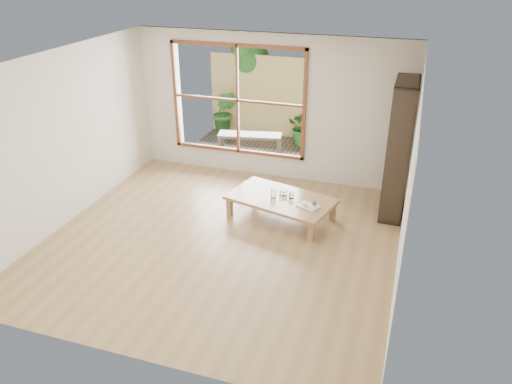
{
  "coord_description": "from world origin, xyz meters",
  "views": [
    {
      "loc": [
        2.43,
        -5.84,
        3.88
      ],
      "look_at": [
        0.34,
        0.6,
        0.55
      ],
      "focal_mm": 35.0,
      "sensor_mm": 36.0,
      "label": 1
    }
  ],
  "objects_px": {
    "bookshelf": "(399,150)",
    "low_table": "(281,200)",
    "food_tray": "(309,205)",
    "garden_bench": "(250,137)"
  },
  "relations": [
    {
      "from": "bookshelf",
      "to": "food_tray",
      "type": "distance_m",
      "value": 1.65
    },
    {
      "from": "food_tray",
      "to": "bookshelf",
      "type": "bearing_deg",
      "value": 59.41
    },
    {
      "from": "bookshelf",
      "to": "low_table",
      "type": "bearing_deg",
      "value": -155.05
    },
    {
      "from": "bookshelf",
      "to": "food_tray",
      "type": "bearing_deg",
      "value": -141.52
    },
    {
      "from": "low_table",
      "to": "garden_bench",
      "type": "distance_m",
      "value": 2.78
    },
    {
      "from": "bookshelf",
      "to": "garden_bench",
      "type": "xyz_separation_m",
      "value": [
        -3.0,
        1.66,
        -0.7
      ]
    },
    {
      "from": "low_table",
      "to": "bookshelf",
      "type": "relative_size",
      "value": 0.84
    },
    {
      "from": "low_table",
      "to": "garden_bench",
      "type": "relative_size",
      "value": 1.33
    },
    {
      "from": "low_table",
      "to": "bookshelf",
      "type": "height_order",
      "value": "bookshelf"
    },
    {
      "from": "low_table",
      "to": "bookshelf",
      "type": "xyz_separation_m",
      "value": [
        1.66,
        0.77,
        0.76
      ]
    }
  ]
}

